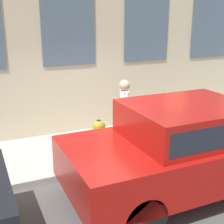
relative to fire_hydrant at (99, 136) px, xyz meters
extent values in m
plane|color=#514F4C|center=(-0.67, 0.13, -0.52)|extent=(80.00, 80.00, 0.00)
cube|color=#B2ADA3|center=(0.46, 0.13, -0.45)|extent=(2.25, 60.00, 0.13)
cube|color=#4C6070|center=(1.56, -4.21, 2.28)|extent=(0.03, 1.33, 1.82)
cube|color=#4C6070|center=(1.56, -2.04, 2.28)|extent=(0.03, 1.33, 1.82)
cube|color=#4C6070|center=(1.56, 0.13, 2.28)|extent=(0.03, 1.33, 1.82)
cylinder|color=gold|center=(0.00, 0.00, -0.37)|extent=(0.37, 0.37, 0.04)
cylinder|color=gold|center=(0.00, 0.00, -0.08)|extent=(0.27, 0.27, 0.62)
sphere|color=#A4891E|center=(0.00, 0.00, 0.23)|extent=(0.29, 0.29, 0.29)
cylinder|color=black|center=(0.00, 0.00, 0.32)|extent=(0.10, 0.10, 0.11)
cylinder|color=gold|center=(0.00, -0.19, -0.01)|extent=(0.09, 0.10, 0.09)
cylinder|color=gold|center=(0.00, 0.19, -0.01)|extent=(0.09, 0.10, 0.09)
cylinder|color=navy|center=(0.17, -0.74, -0.02)|extent=(0.11, 0.11, 0.74)
cylinder|color=navy|center=(0.32, -0.74, -0.02)|extent=(0.11, 0.11, 0.74)
cube|color=white|center=(0.24, -0.74, 0.63)|extent=(0.20, 0.14, 0.56)
cylinder|color=white|center=(0.10, -0.74, 0.65)|extent=(0.09, 0.09, 0.53)
cylinder|color=white|center=(0.39, -0.74, 0.65)|extent=(0.09, 0.09, 0.53)
sphere|color=tan|center=(0.24, -0.74, 1.04)|extent=(0.25, 0.25, 0.25)
cylinder|color=black|center=(-2.72, 0.44, -0.18)|extent=(0.24, 0.68, 0.68)
cylinder|color=black|center=(-1.03, 0.44, -0.18)|extent=(0.24, 0.68, 0.68)
cylinder|color=black|center=(-1.03, -2.23, -0.18)|extent=(0.24, 0.68, 0.68)
cube|color=#A5140F|center=(-1.87, -0.90, 0.18)|extent=(1.93, 4.30, 0.71)
cube|color=#A5140F|center=(-1.87, -0.90, 0.82)|extent=(1.70, 2.06, 0.57)
cube|color=#1E232D|center=(-1.87, -0.90, 0.82)|extent=(1.71, 1.90, 0.37)
camera|label=1|loc=(-5.96, 2.37, 2.49)|focal=50.00mm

